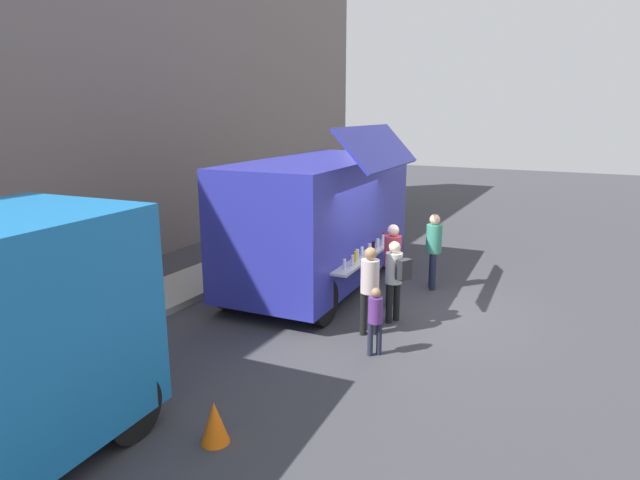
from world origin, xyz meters
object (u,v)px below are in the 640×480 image
at_px(food_truck_main, 321,218).
at_px(customer_rear_waiting, 370,283).
at_px(customer_extra_browsing, 434,245).
at_px(traffic_cone_orange, 215,422).
at_px(customer_front_ordering, 392,258).
at_px(child_near_queue, 375,315).
at_px(trash_bin, 318,224).
at_px(customer_mid_with_backpack, 395,274).

relative_size(food_truck_main, customer_rear_waiting, 3.61).
bearing_deg(customer_extra_browsing, traffic_cone_orange, 62.66).
xyz_separation_m(traffic_cone_orange, customer_rear_waiting, (3.97, -0.44, 0.71)).
bearing_deg(customer_front_ordering, child_near_queue, 109.37).
height_order(traffic_cone_orange, trash_bin, trash_bin).
bearing_deg(customer_mid_with_backpack, trash_bin, -26.42).
height_order(food_truck_main, child_near_queue, food_truck_main).
xyz_separation_m(customer_extra_browsing, child_near_queue, (-3.91, -0.11, -0.33)).
distance_m(customer_front_ordering, customer_rear_waiting, 1.66).
height_order(customer_rear_waiting, customer_extra_browsing, customer_extra_browsing).
bearing_deg(customer_mid_with_backpack, customer_front_ordering, -42.28).
height_order(food_truck_main, traffic_cone_orange, food_truck_main).
relative_size(traffic_cone_orange, customer_rear_waiting, 0.33).
bearing_deg(trash_bin, customer_mid_with_backpack, -141.09).
relative_size(customer_mid_with_backpack, child_near_queue, 1.35).
relative_size(customer_front_ordering, customer_rear_waiting, 1.06).
bearing_deg(child_near_queue, customer_rear_waiting, -12.31).
bearing_deg(customer_front_ordering, food_truck_main, -10.00).
bearing_deg(customer_front_ordering, trash_bin, -42.78).
height_order(traffic_cone_orange, customer_mid_with_backpack, customer_mid_with_backpack).
distance_m(customer_extra_browsing, child_near_queue, 3.93).
bearing_deg(customer_rear_waiting, customer_mid_with_backpack, -49.63).
relative_size(traffic_cone_orange, customer_front_ordering, 0.32).
relative_size(customer_front_ordering, child_near_queue, 1.47).
height_order(trash_bin, customer_rear_waiting, customer_rear_waiting).
relative_size(trash_bin, customer_mid_with_backpack, 0.55).
bearing_deg(customer_extra_browsing, customer_rear_waiting, 63.16).
relative_size(customer_front_ordering, customer_extra_browsing, 1.00).
distance_m(traffic_cone_orange, child_near_queue, 3.34).
relative_size(food_truck_main, trash_bin, 6.70).
distance_m(trash_bin, customer_rear_waiting, 7.90).
bearing_deg(traffic_cone_orange, child_near_queue, -14.84).
height_order(traffic_cone_orange, customer_front_ordering, customer_front_ordering).
distance_m(trash_bin, customer_extra_browsing, 5.84).
distance_m(food_truck_main, customer_rear_waiting, 3.12).
xyz_separation_m(customer_front_ordering, customer_rear_waiting, (-1.65, -0.16, -0.06)).
xyz_separation_m(customer_rear_waiting, child_near_queue, (-0.77, -0.41, -0.28)).
distance_m(food_truck_main, traffic_cone_orange, 6.54).
distance_m(traffic_cone_orange, customer_mid_with_backpack, 4.85).
bearing_deg(customer_rear_waiting, food_truck_main, 8.92).
distance_m(food_truck_main, child_near_queue, 4.00).
relative_size(customer_front_ordering, customer_mid_with_backpack, 1.09).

